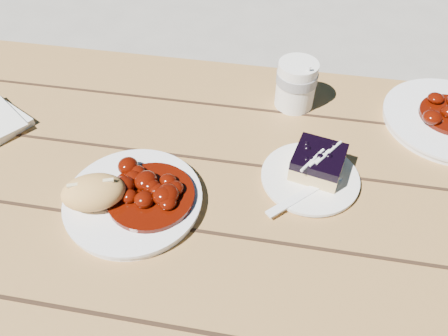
% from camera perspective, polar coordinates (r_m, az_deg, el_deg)
% --- Properties ---
extents(picnic_table, '(2.00, 1.55, 0.75)m').
position_cam_1_polar(picnic_table, '(0.89, -3.51, -9.79)').
color(picnic_table, brown).
rests_on(picnic_table, ground).
extents(main_plate, '(0.22, 0.22, 0.02)m').
position_cam_1_polar(main_plate, '(0.75, -11.72, -4.23)').
color(main_plate, white).
rests_on(main_plate, picnic_table).
extents(goulash_stew, '(0.15, 0.15, 0.04)m').
position_cam_1_polar(goulash_stew, '(0.72, -9.69, -2.83)').
color(goulash_stew, '#4F0C02').
rests_on(goulash_stew, main_plate).
extents(bread_roll, '(0.12, 0.10, 0.05)m').
position_cam_1_polar(bread_roll, '(0.73, -16.67, -3.05)').
color(bread_roll, '#DFA555').
rests_on(bread_roll, main_plate).
extents(dessert_plate, '(0.17, 0.17, 0.01)m').
position_cam_1_polar(dessert_plate, '(0.78, 11.14, -1.33)').
color(dessert_plate, white).
rests_on(dessert_plate, picnic_table).
extents(blueberry_cake, '(0.10, 0.10, 0.05)m').
position_cam_1_polar(blueberry_cake, '(0.77, 12.21, 0.79)').
color(blueberry_cake, '#E2C17B').
rests_on(blueberry_cake, dessert_plate).
extents(fork_dessert, '(0.13, 0.13, 0.00)m').
position_cam_1_polar(fork_dessert, '(0.74, 9.51, -3.87)').
color(fork_dessert, white).
rests_on(fork_dessert, dessert_plate).
extents(coffee_cup, '(0.08, 0.08, 0.10)m').
position_cam_1_polar(coffee_cup, '(0.91, 9.39, 10.70)').
color(coffee_cup, white).
rests_on(coffee_cup, picnic_table).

